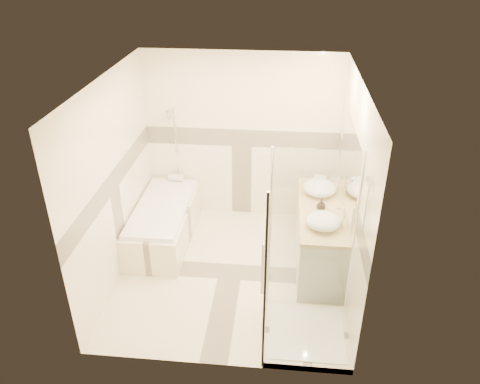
# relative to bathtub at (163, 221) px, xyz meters

# --- Properties ---
(room) EXTENTS (2.82, 3.02, 2.52)m
(room) POSITION_rel_bathtub_xyz_m (1.08, -0.64, 0.95)
(room) COLOR beige
(room) RESTS_ON ground
(bathtub) EXTENTS (0.75, 1.70, 0.56)m
(bathtub) POSITION_rel_bathtub_xyz_m (0.00, 0.00, 0.00)
(bathtub) COLOR #F3E4C2
(bathtub) RESTS_ON ground
(vanity) EXTENTS (0.58, 1.62, 0.85)m
(vanity) POSITION_rel_bathtub_xyz_m (2.15, -0.35, 0.12)
(vanity) COLOR white
(vanity) RESTS_ON ground
(shower_enclosure) EXTENTS (0.96, 0.93, 2.04)m
(shower_enclosure) POSITION_rel_bathtub_xyz_m (1.86, -1.62, 0.20)
(shower_enclosure) COLOR #F3E4C2
(shower_enclosure) RESTS_ON ground
(vessel_sink_near) EXTENTS (0.44, 0.44, 0.18)m
(vessel_sink_near) POSITION_rel_bathtub_xyz_m (2.13, 0.02, 0.63)
(vessel_sink_near) COLOR white
(vessel_sink_near) RESTS_ON vanity
(vessel_sink_far) EXTENTS (0.41, 0.41, 0.16)m
(vessel_sink_far) POSITION_rel_bathtub_xyz_m (2.13, -0.78, 0.62)
(vessel_sink_far) COLOR white
(vessel_sink_far) RESTS_ON vanity
(faucet_near) EXTENTS (0.11, 0.03, 0.26)m
(faucet_near) POSITION_rel_bathtub_xyz_m (2.35, 0.02, 0.69)
(faucet_near) COLOR silver
(faucet_near) RESTS_ON vanity
(faucet_far) EXTENTS (0.11, 0.03, 0.27)m
(faucet_far) POSITION_rel_bathtub_xyz_m (2.35, -0.78, 0.70)
(faucet_far) COLOR silver
(faucet_far) RESTS_ON vanity
(amenity_bottle_a) EXTENTS (0.08, 0.08, 0.14)m
(amenity_bottle_a) POSITION_rel_bathtub_xyz_m (2.13, -0.41, 0.61)
(amenity_bottle_a) COLOR black
(amenity_bottle_a) RESTS_ON vanity
(amenity_bottle_b) EXTENTS (0.14, 0.14, 0.15)m
(amenity_bottle_b) POSITION_rel_bathtub_xyz_m (2.13, -0.40, 0.62)
(amenity_bottle_b) COLOR black
(amenity_bottle_b) RESTS_ON vanity
(folded_towels) EXTENTS (0.22, 0.30, 0.09)m
(folded_towels) POSITION_rel_bathtub_xyz_m (2.13, 0.27, 0.59)
(folded_towels) COLOR silver
(folded_towels) RESTS_ON vanity
(rolled_towel) EXTENTS (0.23, 0.10, 0.10)m
(rolled_towel) POSITION_rel_bathtub_xyz_m (0.04, 0.73, 0.31)
(rolled_towel) COLOR silver
(rolled_towel) RESTS_ON bathtub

